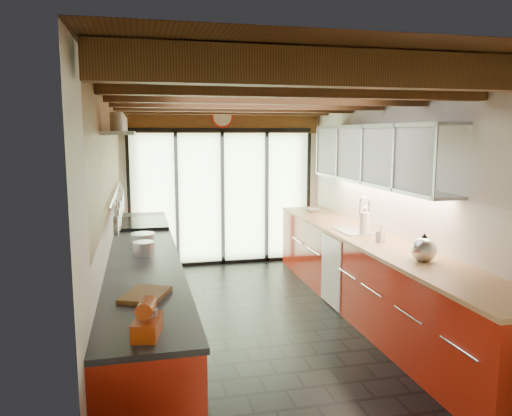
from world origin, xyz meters
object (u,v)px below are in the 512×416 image
stand_mixer (147,321)px  kettle (424,248)px  bowl (313,210)px  paper_towel (365,224)px  soap_bottle (381,234)px

stand_mixer → kettle: 2.80m
kettle → bowl: bearing=90.0°
paper_towel → bowl: (0.00, 1.76, -0.11)m
kettle → paper_towel: bearing=90.0°
kettle → soap_bottle: bearing=90.0°
stand_mixer → paper_towel: (2.54, 2.44, 0.04)m
kettle → paper_towel: 1.26m
stand_mixer → bowl: 4.91m
stand_mixer → paper_towel: size_ratio=0.90×
soap_bottle → bowl: bearing=90.0°
stand_mixer → kettle: kettle is taller
paper_towel → soap_bottle: bearing=-90.0°
stand_mixer → soap_bottle: size_ratio=1.57×
kettle → bowl: size_ratio=1.65×
paper_towel → soap_bottle: size_ratio=1.75×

